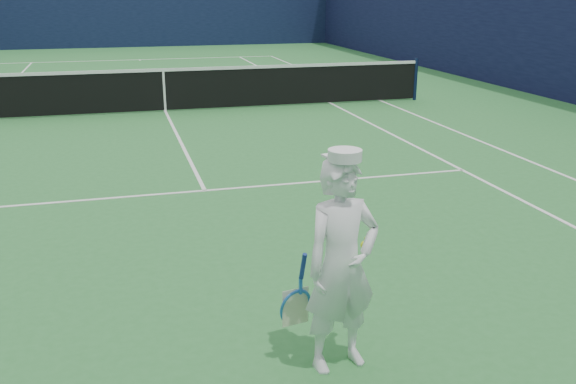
% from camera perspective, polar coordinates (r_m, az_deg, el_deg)
% --- Properties ---
extents(ground, '(80.00, 80.00, 0.00)m').
position_cam_1_polar(ground, '(15.44, -10.84, 7.03)').
color(ground, '#2C7434').
rests_on(ground, ground).
extents(court_markings, '(11.03, 23.83, 0.01)m').
position_cam_1_polar(court_markings, '(15.44, -10.84, 7.04)').
color(court_markings, white).
rests_on(court_markings, ground).
extents(windscreen_fence, '(20.12, 36.12, 4.00)m').
position_cam_1_polar(windscreen_fence, '(15.21, -11.28, 14.45)').
color(windscreen_fence, '#0E1736').
rests_on(windscreen_fence, ground).
extents(tennis_net, '(12.88, 0.09, 1.07)m').
position_cam_1_polar(tennis_net, '(15.35, -10.96, 9.06)').
color(tennis_net, '#141E4C').
rests_on(tennis_net, ground).
extents(tennis_player, '(0.80, 0.50, 1.70)m').
position_cam_1_polar(tennis_player, '(4.75, 4.79, -6.49)').
color(tennis_player, white).
rests_on(tennis_player, ground).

